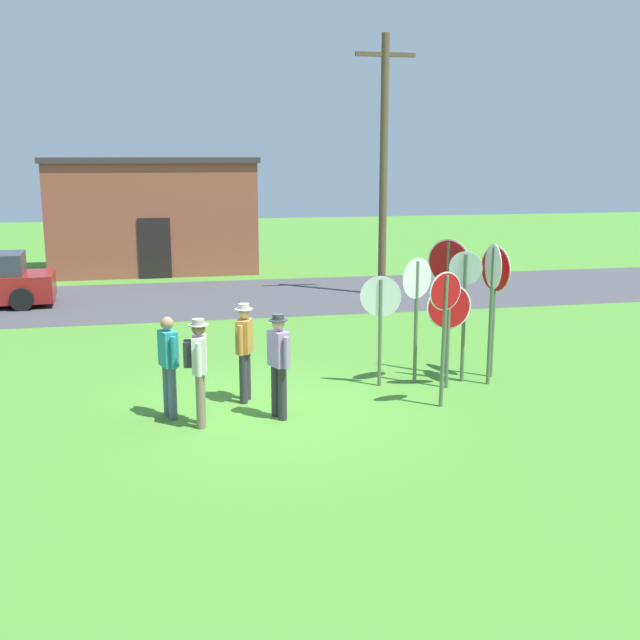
# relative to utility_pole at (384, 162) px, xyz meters

# --- Properties ---
(ground_plane) EXTENTS (80.00, 80.00, 0.00)m
(ground_plane) POSITION_rel_utility_pole_xyz_m (-5.06, -10.16, -4.02)
(ground_plane) COLOR #47842D
(street_asphalt) EXTENTS (60.00, 6.40, 0.01)m
(street_asphalt) POSITION_rel_utility_pole_xyz_m (-5.06, 0.42, -4.01)
(street_asphalt) COLOR #424247
(street_asphalt) RESTS_ON ground
(building_background) EXTENTS (7.45, 3.97, 4.14)m
(building_background) POSITION_rel_utility_pole_xyz_m (-6.81, 6.55, -1.94)
(building_background) COLOR brown
(building_background) RESTS_ON ground
(utility_pole) EXTENTS (1.80, 0.24, 7.67)m
(utility_pole) POSITION_rel_utility_pole_xyz_m (0.00, 0.00, 0.00)
(utility_pole) COLOR brown
(utility_pole) RESTS_ON ground
(stop_sign_tallest) EXTENTS (0.84, 0.07, 1.95)m
(stop_sign_tallest) POSITION_rel_utility_pole_xyz_m (-1.59, -9.68, -2.69)
(stop_sign_tallest) COLOR #51664C
(stop_sign_tallest) RESTS_ON ground
(stop_sign_rear_left) EXTENTS (0.08, 0.82, 2.64)m
(stop_sign_rear_left) POSITION_rel_utility_pole_xyz_m (-0.74, -9.62, -2.19)
(stop_sign_rear_left) COLOR #51664C
(stop_sign_rear_left) RESTS_ON ground
(stop_sign_rear_right) EXTENTS (0.63, 0.23, 2.33)m
(stop_sign_rear_right) POSITION_rel_utility_pole_xyz_m (-2.07, -10.71, -2.45)
(stop_sign_rear_right) COLOR #51664C
(stop_sign_rear_right) RESTS_ON ground
(stop_sign_low_front) EXTENTS (0.59, 0.66, 2.66)m
(stop_sign_low_front) POSITION_rel_utility_pole_xyz_m (-1.29, -8.80, -2.16)
(stop_sign_low_front) COLOR #51664C
(stop_sign_low_front) RESTS_ON ground
(stop_sign_center_cluster) EXTENTS (0.54, 0.36, 2.49)m
(stop_sign_center_cluster) POSITION_rel_utility_pole_xyz_m (-1.17, -9.36, -2.37)
(stop_sign_center_cluster) COLOR #51664C
(stop_sign_center_cluster) RESTS_ON ground
(stop_sign_leaning_right) EXTENTS (0.70, 0.29, 2.07)m
(stop_sign_leaning_right) POSITION_rel_utility_pole_xyz_m (-2.77, -9.29, -2.61)
(stop_sign_leaning_right) COLOR #51664C
(stop_sign_leaning_right) RESTS_ON ground
(stop_sign_leaning_left) EXTENTS (0.68, 0.37, 2.38)m
(stop_sign_leaning_left) POSITION_rel_utility_pole_xyz_m (-2.07, -9.25, -2.39)
(stop_sign_leaning_left) COLOR #51664C
(stop_sign_leaning_left) RESTS_ON ground
(stop_sign_nearest) EXTENTS (0.21, 0.87, 2.55)m
(stop_sign_nearest) POSITION_rel_utility_pole_xyz_m (-0.48, -9.16, -2.24)
(stop_sign_nearest) COLOR #51664C
(stop_sign_nearest) RESTS_ON ground
(person_in_blue) EXTENTS (0.41, 0.57, 1.74)m
(person_in_blue) POSITION_rel_utility_pole_xyz_m (-6.17, -10.82, -3.01)
(person_in_blue) COLOR #7A6B56
(person_in_blue) RESTS_ON ground
(person_in_dark_shirt) EXTENTS (0.34, 0.53, 1.74)m
(person_in_dark_shirt) POSITION_rel_utility_pole_xyz_m (-4.89, -10.71, -3.03)
(person_in_dark_shirt) COLOR #2D2D33
(person_in_dark_shirt) RESTS_ON ground
(person_on_left) EXTENTS (0.33, 0.54, 1.69)m
(person_on_left) POSITION_rel_utility_pole_xyz_m (-6.62, -10.32, -3.07)
(person_on_left) COLOR #4C5670
(person_on_left) RESTS_ON ground
(person_near_signs) EXTENTS (0.34, 0.54, 1.74)m
(person_near_signs) POSITION_rel_utility_pole_xyz_m (-5.33, -9.72, -3.03)
(person_near_signs) COLOR #2D2D33
(person_near_signs) RESTS_ON ground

